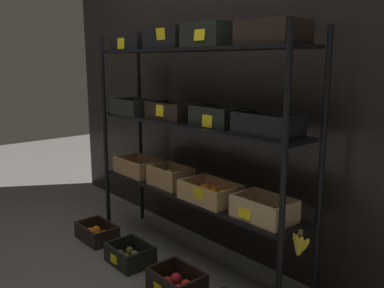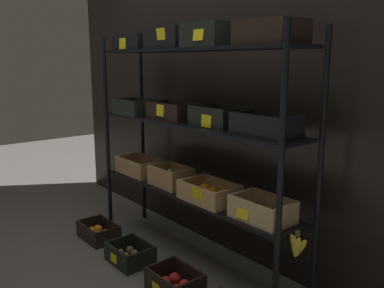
{
  "view_description": "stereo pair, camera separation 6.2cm",
  "coord_description": "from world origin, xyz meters",
  "views": [
    {
      "loc": [
        1.97,
        -1.72,
        1.35
      ],
      "look_at": [
        0.0,
        0.0,
        0.82
      ],
      "focal_mm": 38.0,
      "sensor_mm": 36.0,
      "label": 1
    },
    {
      "loc": [
        2.01,
        -1.67,
        1.35
      ],
      "look_at": [
        0.0,
        0.0,
        0.82
      ],
      "focal_mm": 38.0,
      "sensor_mm": 36.0,
      "label": 2
    }
  ],
  "objects": [
    {
      "name": "display_rack",
      "position": [
        0.0,
        -0.0,
        0.98
      ],
      "size": [
        1.83,
        0.36,
        1.57
      ],
      "color": "black",
      "rests_on": "ground_plane"
    },
    {
      "name": "storefront_wall",
      "position": [
        0.0,
        0.37,
        1.39
      ],
      "size": [
        4.11,
        0.12,
        2.77
      ],
      "primitive_type": "cube",
      "color": "black",
      "rests_on": "ground_plane"
    },
    {
      "name": "ground_plane",
      "position": [
        0.0,
        0.0,
        0.0
      ],
      "size": [
        10.0,
        10.0,
        0.0
      ],
      "primitive_type": "plane",
      "color": "#605B56"
    },
    {
      "name": "crate_ground_orange",
      "position": [
        -0.72,
        -0.35,
        0.05
      ],
      "size": [
        0.33,
        0.22,
        0.13
      ],
      "color": "black",
      "rests_on": "ground_plane"
    },
    {
      "name": "crate_ground_apple_red",
      "position": [
        0.25,
        -0.34,
        0.05
      ],
      "size": [
        0.32,
        0.24,
        0.14
      ],
      "color": "black",
      "rests_on": "ground_plane"
    },
    {
      "name": "crate_ground_kiwi",
      "position": [
        -0.24,
        -0.35,
        0.05
      ],
      "size": [
        0.3,
        0.24,
        0.13
      ],
      "color": "black",
      "rests_on": "ground_plane"
    }
  ]
}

